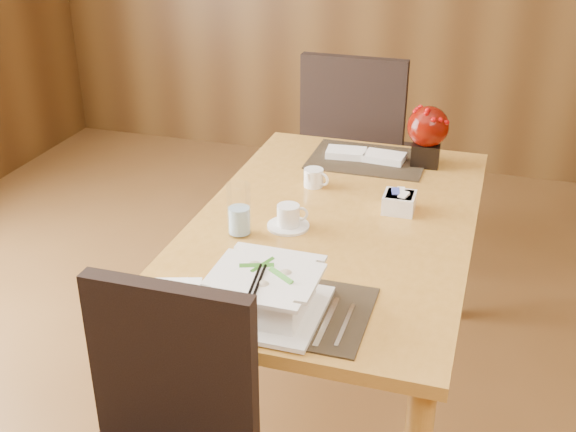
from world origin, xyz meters
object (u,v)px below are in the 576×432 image
(soup_setting, at_px, (265,294))
(berry_decor, at_px, (428,132))
(dining_table, at_px, (334,245))
(far_chair, at_px, (357,147))
(sugar_caddy, at_px, (399,202))
(bread_plate, at_px, (169,295))
(coffee_cup, at_px, (288,218))
(water_glass, at_px, (239,210))
(creamer_jug, at_px, (314,178))

(soup_setting, height_order, berry_decor, berry_decor)
(dining_table, distance_m, far_chair, 1.08)
(sugar_caddy, bearing_deg, bread_plate, -125.40)
(coffee_cup, xyz_separation_m, water_glass, (-0.13, -0.09, 0.05))
(dining_table, relative_size, sugar_caddy, 14.30)
(sugar_caddy, xyz_separation_m, far_chair, (-0.34, 0.94, -0.19))
(bread_plate, bearing_deg, dining_table, 61.61)
(creamer_jug, height_order, far_chair, far_chair)
(berry_decor, distance_m, far_chair, 0.69)
(creamer_jug, bearing_deg, far_chair, 108.14)
(soup_setting, xyz_separation_m, far_chair, (-0.11, 1.65, -0.21))
(water_glass, height_order, sugar_caddy, water_glass)
(soup_setting, xyz_separation_m, creamer_jug, (-0.10, 0.83, -0.03))
(dining_table, relative_size, far_chair, 1.42)
(sugar_caddy, bearing_deg, water_glass, -145.19)
(dining_table, xyz_separation_m, bread_plate, (-0.32, -0.59, 0.10))
(dining_table, relative_size, water_glass, 8.69)
(bread_plate, bearing_deg, soup_setting, 1.03)
(dining_table, bearing_deg, soup_setting, -94.05)
(soup_setting, bearing_deg, sugar_caddy, 72.29)
(dining_table, relative_size, berry_decor, 6.41)
(soup_setting, relative_size, creamer_jug, 3.29)
(sugar_caddy, relative_size, bread_plate, 0.63)
(water_glass, xyz_separation_m, creamer_jug, (0.12, 0.43, -0.05))
(water_glass, xyz_separation_m, far_chair, (0.11, 1.26, -0.24))
(dining_table, bearing_deg, sugar_caddy, 33.86)
(berry_decor, xyz_separation_m, far_chair, (-0.37, 0.50, -0.29))
(water_glass, height_order, bread_plate, water_glass)
(water_glass, relative_size, creamer_jug, 1.89)
(berry_decor, bearing_deg, dining_table, -111.14)
(dining_table, xyz_separation_m, berry_decor, (0.22, 0.57, 0.23))
(dining_table, distance_m, creamer_jug, 0.31)
(sugar_caddy, distance_m, far_chair, 1.02)
(coffee_cup, height_order, bread_plate, coffee_cup)
(dining_table, bearing_deg, water_glass, -144.51)
(soup_setting, bearing_deg, creamer_jug, 97.14)
(coffee_cup, relative_size, water_glass, 0.80)
(creamer_jug, distance_m, bread_plate, 0.85)
(dining_table, distance_m, bread_plate, 0.68)
(coffee_cup, height_order, sugar_caddy, coffee_cup)
(coffee_cup, xyz_separation_m, creamer_jug, (-0.01, 0.34, -0.00))
(soup_setting, xyz_separation_m, bread_plate, (-0.28, -0.00, -0.05))
(coffee_cup, bearing_deg, dining_table, 36.53)
(water_glass, height_order, far_chair, far_chair)
(coffee_cup, bearing_deg, creamer_jug, 91.50)
(dining_table, relative_size, soup_setting, 4.98)
(soup_setting, xyz_separation_m, sugar_caddy, (0.23, 0.71, -0.03))
(dining_table, relative_size, creamer_jug, 16.41)
(soup_setting, height_order, creamer_jug, soup_setting)
(sugar_caddy, distance_m, berry_decor, 0.46)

